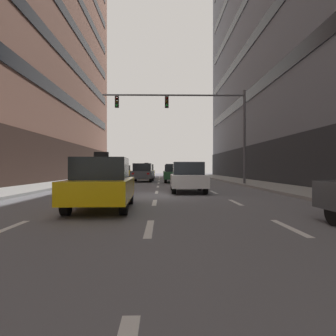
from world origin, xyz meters
name	(u,v)px	position (x,y,z in m)	size (l,w,h in m)	color
ground_plane	(156,196)	(0.00, 0.00, 0.00)	(120.00, 120.00, 0.00)	slate
sidewalk_right	(317,194)	(7.63, 0.00, 0.07)	(3.15, 80.00, 0.14)	gray
lane_stripe_l1_s2	(7,229)	(-3.03, -8.00, 0.00)	(0.16, 2.00, 0.01)	silver
lane_stripe_l1_s3	(73,203)	(-3.03, -3.00, 0.00)	(0.16, 2.00, 0.01)	silver
lane_stripe_l1_s4	(99,192)	(-3.03, 2.00, 0.00)	(0.16, 2.00, 0.01)	silver
lane_stripe_l1_s5	(114,187)	(-3.03, 7.00, 0.00)	(0.16, 2.00, 0.01)	silver
lane_stripe_l1_s6	(123,183)	(-3.03, 12.00, 0.00)	(0.16, 2.00, 0.01)	silver
lane_stripe_l1_s7	(129,181)	(-3.03, 17.00, 0.00)	(0.16, 2.00, 0.01)	silver
lane_stripe_l1_s8	(133,179)	(-3.03, 22.00, 0.00)	(0.16, 2.00, 0.01)	silver
lane_stripe_l1_s9	(137,178)	(-3.03, 27.00, 0.00)	(0.16, 2.00, 0.01)	silver
lane_stripe_l1_s10	(139,177)	(-3.03, 32.00, 0.00)	(0.16, 2.00, 0.01)	silver
lane_stripe_l2_s2	(149,228)	(0.00, -8.00, 0.00)	(0.16, 2.00, 0.01)	silver
lane_stripe_l2_s3	(155,202)	(0.00, -3.00, 0.00)	(0.16, 2.00, 0.01)	silver
lane_stripe_l2_s4	(157,192)	(0.00, 2.00, 0.00)	(0.16, 2.00, 0.01)	silver
lane_stripe_l2_s5	(158,187)	(0.00, 7.00, 0.00)	(0.16, 2.00, 0.01)	silver
lane_stripe_l2_s6	(159,183)	(0.00, 12.00, 0.00)	(0.16, 2.00, 0.01)	silver
lane_stripe_l2_s7	(159,181)	(0.00, 17.00, 0.00)	(0.16, 2.00, 0.01)	silver
lane_stripe_l2_s8	(159,179)	(0.00, 22.00, 0.00)	(0.16, 2.00, 0.01)	silver
lane_stripe_l2_s9	(160,178)	(0.00, 27.00, 0.00)	(0.16, 2.00, 0.01)	silver
lane_stripe_l2_s10	(160,177)	(0.00, 32.00, 0.00)	(0.16, 2.00, 0.01)	silver
lane_stripe_l3_s2	(289,228)	(3.03, -8.00, 0.00)	(0.16, 2.00, 0.01)	silver
lane_stripe_l3_s3	(235,202)	(3.03, -3.00, 0.00)	(0.16, 2.00, 0.01)	silver
lane_stripe_l3_s4	(213,192)	(3.03, 2.00, 0.00)	(0.16, 2.00, 0.01)	silver
lane_stripe_l3_s5	(202,186)	(3.03, 7.00, 0.00)	(0.16, 2.00, 0.01)	silver
lane_stripe_l3_s6	(194,183)	(3.03, 12.00, 0.00)	(0.16, 2.00, 0.01)	silver
lane_stripe_l3_s7	(189,181)	(3.03, 17.00, 0.00)	(0.16, 2.00, 0.01)	silver
lane_stripe_l3_s8	(185,179)	(3.03, 22.00, 0.00)	(0.16, 2.00, 0.01)	silver
lane_stripe_l3_s9	(182,178)	(3.03, 27.00, 0.00)	(0.16, 2.00, 0.01)	silver
lane_stripe_l3_s10	(180,177)	(3.03, 32.00, 0.00)	(0.16, 2.00, 0.01)	silver
car_driving_0	(172,172)	(1.44, 21.53, 0.80)	(1.99, 4.39, 1.62)	black
car_driving_1	(188,177)	(1.65, 1.93, 0.78)	(1.82, 4.26, 1.59)	black
taxi_driving_2	(124,172)	(-4.60, 26.44, 0.80)	(2.01, 4.40, 1.80)	black
taxi_driving_3	(102,184)	(-1.60, -4.86, 0.79)	(1.94, 4.35, 1.78)	black
car_driving_4	(143,173)	(-1.51, 14.93, 0.84)	(2.05, 4.60, 1.70)	black
taxi_driving_5	(147,172)	(-1.53, 22.93, 0.84)	(1.91, 4.55, 1.89)	black
car_driving_6	(175,173)	(1.41, 13.17, 0.80)	(1.90, 4.38, 1.63)	black
traffic_signal_0	(196,115)	(2.81, 8.71, 5.22)	(10.65, 0.35, 6.97)	#4C4C51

